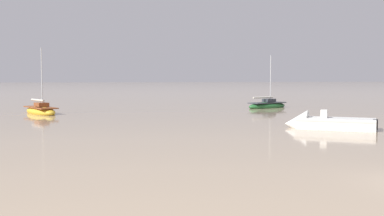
# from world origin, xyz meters

# --- Properties ---
(sailboat_moored_1) EXTENTS (4.56, 6.81, 7.34)m
(sailboat_moored_1) POSITION_xyz_m (-16.43, 37.24, 0.32)
(sailboat_moored_1) COLOR gold
(sailboat_moored_1) RESTS_ON ground
(sailboat_moored_2) EXTENTS (6.52, 4.27, 7.02)m
(sailboat_moored_2) POSITION_xyz_m (10.92, 40.42, 0.30)
(sailboat_moored_2) COLOR #23602D
(sailboat_moored_2) RESTS_ON ground
(motorboat_moored_0) EXTENTS (6.67, 5.66, 2.25)m
(motorboat_moored_0) POSITION_xyz_m (5.42, 17.32, 0.31)
(motorboat_moored_0) COLOR white
(motorboat_moored_0) RESTS_ON ground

